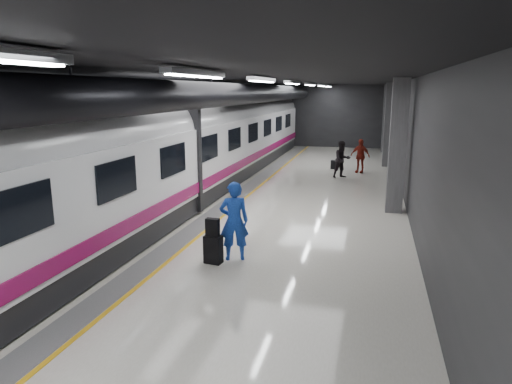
% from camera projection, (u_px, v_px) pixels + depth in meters
% --- Properties ---
extents(ground, '(40.00, 40.00, 0.00)m').
position_uv_depth(ground, '(251.00, 218.00, 15.00)').
color(ground, silver).
rests_on(ground, ground).
extents(platform_hall, '(10.02, 40.02, 4.51)m').
position_uv_depth(platform_hall, '(250.00, 107.00, 15.20)').
color(platform_hall, black).
rests_on(platform_hall, ground).
extents(train, '(3.05, 38.00, 4.05)m').
position_uv_depth(train, '(158.00, 152.00, 15.34)').
color(train, black).
rests_on(train, ground).
extents(traveler_main, '(0.84, 0.70, 1.96)m').
position_uv_depth(traveler_main, '(234.00, 221.00, 11.10)').
color(traveler_main, blue).
rests_on(traveler_main, ground).
extents(suitcase_main, '(0.45, 0.32, 0.69)m').
position_uv_depth(suitcase_main, '(213.00, 249.00, 10.99)').
color(suitcase_main, black).
rests_on(suitcase_main, ground).
extents(shoulder_bag, '(0.33, 0.18, 0.43)m').
position_uv_depth(shoulder_bag, '(213.00, 227.00, 10.89)').
color(shoulder_bag, black).
rests_on(shoulder_bag, suitcase_main).
extents(traveler_far_a, '(1.09, 1.04, 1.76)m').
position_uv_depth(traveler_far_a, '(342.00, 159.00, 21.69)').
color(traveler_far_a, black).
rests_on(traveler_far_a, ground).
extents(traveler_far_b, '(1.09, 0.76, 1.71)m').
position_uv_depth(traveler_far_b, '(360.00, 156.00, 23.05)').
color(traveler_far_b, maroon).
rests_on(traveler_far_b, ground).
extents(suitcase_far, '(0.37, 0.30, 0.46)m').
position_uv_depth(suitcase_far, '(334.00, 165.00, 24.23)').
color(suitcase_far, black).
rests_on(suitcase_far, ground).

